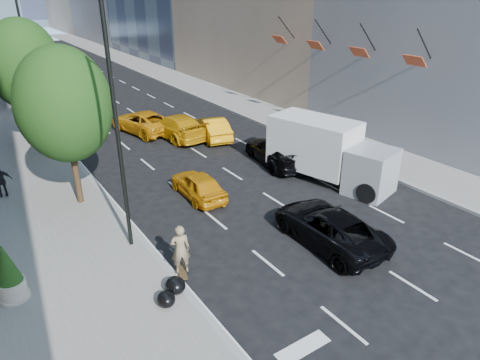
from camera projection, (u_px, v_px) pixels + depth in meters
ground at (315, 243)px, 17.89m from camera, size 160.00×160.00×0.00m
sidewalk_right at (192, 85)px, 45.58m from camera, size 4.00×120.00×0.15m
lamp_near at (119, 109)px, 15.30m from camera, size 2.13×0.22×10.00m
lamp_far at (29, 50)px, 28.91m from camera, size 2.13×0.22×10.00m
tree_near at (64, 105)px, 18.99m from camera, size 4.20×4.20×7.46m
tree_mid at (24, 65)px, 26.41m from camera, size 4.50×4.50×7.99m
tree_far at (0, 51)px, 36.53m from camera, size 3.90×3.90×6.92m
facade_flags at (338, 45)px, 28.23m from camera, size 1.85×13.30×2.05m
skateboarder at (181, 252)px, 15.56m from camera, size 0.82×0.66×1.96m
black_sedan_lincoln at (329, 226)px, 17.68m from camera, size 2.62×5.44×1.49m
black_sedan_mercedes at (276, 151)px, 25.54m from camera, size 3.15×5.67×1.55m
taxi_a at (198, 185)px, 21.52m from camera, size 1.70×3.99×1.34m
taxi_b at (212, 128)px, 29.77m from camera, size 2.60×4.81×1.51m
taxi_c at (143, 122)px, 31.03m from camera, size 3.72×5.98×1.54m
taxi_d at (177, 126)px, 29.87m from camera, size 2.63×5.77×1.64m
city_bus at (33, 81)px, 40.65m from camera, size 4.14×10.92×2.97m
box_truck at (328, 151)px, 23.08m from camera, size 4.14×7.25×3.28m
pedestrian_b at (1, 181)px, 21.15m from camera, size 1.01×0.43×1.72m
planter_shrub at (9, 273)px, 14.13m from camera, size 0.89×0.89×2.13m
garbage_bags at (172, 291)px, 14.44m from camera, size 1.20×1.16×0.60m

